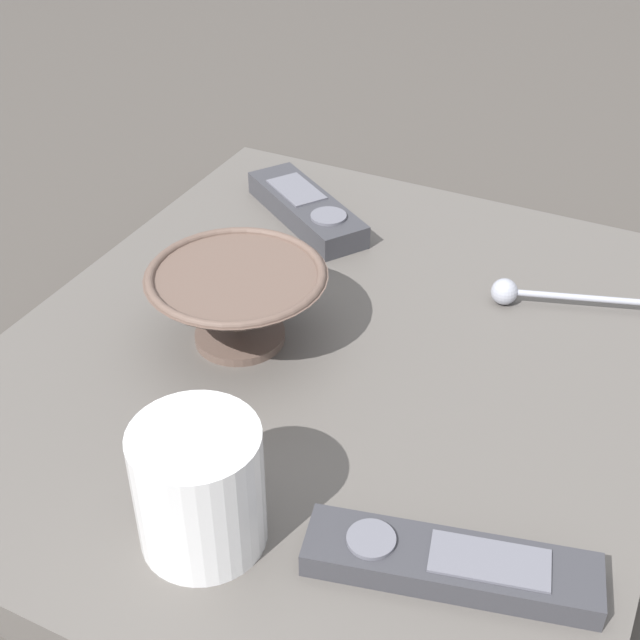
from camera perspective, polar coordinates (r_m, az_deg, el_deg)
The scene contains 7 objects.
ground_plane at distance 0.79m, azimuth 1.03°, elevation -4.37°, with size 6.00×6.00×0.00m, color #47423D.
table at distance 0.78m, azimuth 1.04°, elevation -3.28°, with size 0.66×0.56×0.04m.
cereal_bowl at distance 0.76m, azimuth -5.37°, elevation 1.18°, with size 0.16×0.16×0.07m.
coffee_mug at distance 0.59m, azimuth -7.87°, elevation -10.75°, with size 0.09×0.09×0.09m.
teaspoon at distance 0.84m, azimuth 13.03°, elevation 1.73°, with size 0.06×0.15×0.03m.
tv_remote_near at distance 0.60m, azimuth 8.48°, elevation -15.43°, with size 0.09×0.20×0.02m.
tv_remote_far at distance 0.95m, azimuth -0.90°, elevation 7.27°, with size 0.14×0.17×0.03m.
Camera 1 is at (-0.55, -0.25, 0.51)m, focal length 49.17 mm.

